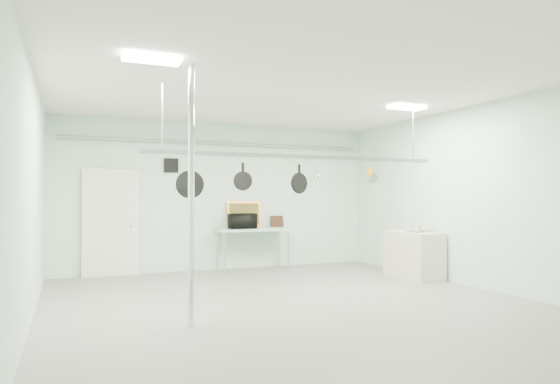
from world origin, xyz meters
name	(u,v)px	position (x,y,z in m)	size (l,w,h in m)	color
floor	(298,306)	(0.00, 0.00, 0.00)	(8.00, 8.00, 0.00)	gray
ceiling	(297,87)	(0.00, 0.00, 3.19)	(7.00, 8.00, 0.02)	silver
back_wall	(221,196)	(0.00, 3.99, 1.60)	(7.00, 0.02, 3.20)	silver
right_wall	(481,196)	(3.49, 0.00, 1.60)	(0.02, 8.00, 3.20)	silver
door	(111,224)	(-2.30, 3.94, 1.05)	(1.10, 0.10, 2.20)	silver
wall_vent	(171,165)	(-1.10, 3.97, 2.25)	(0.30, 0.04, 0.30)	black
conduit_pipe	(222,144)	(0.00, 3.90, 2.75)	(0.07, 0.07, 6.60)	gray
chrome_pole	(191,196)	(-1.70, -0.60, 1.60)	(0.08, 0.08, 3.20)	silver
prep_table	(253,232)	(0.60, 3.60, 0.83)	(1.60, 0.70, 0.91)	#B2D1C0
side_cabinet	(413,255)	(3.15, 1.40, 0.45)	(0.60, 1.20, 0.90)	beige
pot_rack	(301,155)	(0.20, 0.30, 2.23)	(4.80, 0.06, 1.00)	#B7B7BC
light_panel_left	(152,59)	(-2.20, -0.80, 3.16)	(0.65, 0.30, 0.05)	white
light_panel_right	(407,107)	(2.40, 0.60, 3.16)	(0.65, 0.30, 0.05)	white
microwave	(242,221)	(0.37, 3.63, 1.06)	(0.58, 0.39, 0.32)	black
coffee_canister	(254,224)	(0.61, 3.58, 1.01)	(0.15, 0.15, 0.20)	white
painting_large	(244,215)	(0.50, 3.90, 1.20)	(0.78, 0.05, 0.58)	orange
painting_small	(277,221)	(1.29, 3.90, 1.03)	(0.30, 0.04, 0.25)	black
fruit_bowl	(417,230)	(3.18, 1.33, 0.95)	(0.38, 0.38, 0.09)	silver
skillet_left	(190,179)	(-1.52, 0.30, 1.83)	(0.39, 0.06, 0.52)	black
skillet_mid	(243,176)	(-0.74, 0.30, 1.89)	(0.28, 0.06, 0.38)	black
skillet_right	(299,179)	(0.17, 0.30, 1.86)	(0.32, 0.06, 0.44)	black
whisk	(317,175)	(0.47, 0.30, 1.92)	(0.18, 0.18, 0.33)	#B0B1B5
grater	(370,173)	(1.44, 0.30, 1.98)	(0.08, 0.02, 0.21)	gold
saucepan	(373,175)	(1.49, 0.30, 1.94)	(0.15, 0.10, 0.28)	#A1A1A6
fruit_cluster	(417,228)	(3.18, 1.33, 0.99)	(0.24, 0.24, 0.09)	maroon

